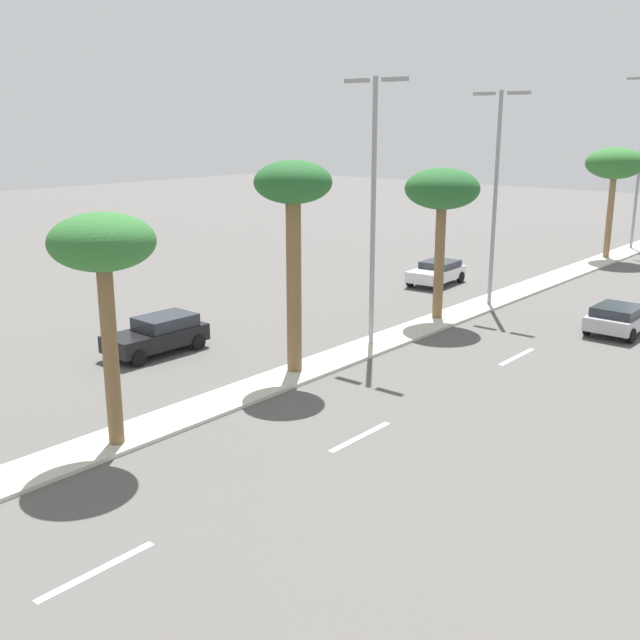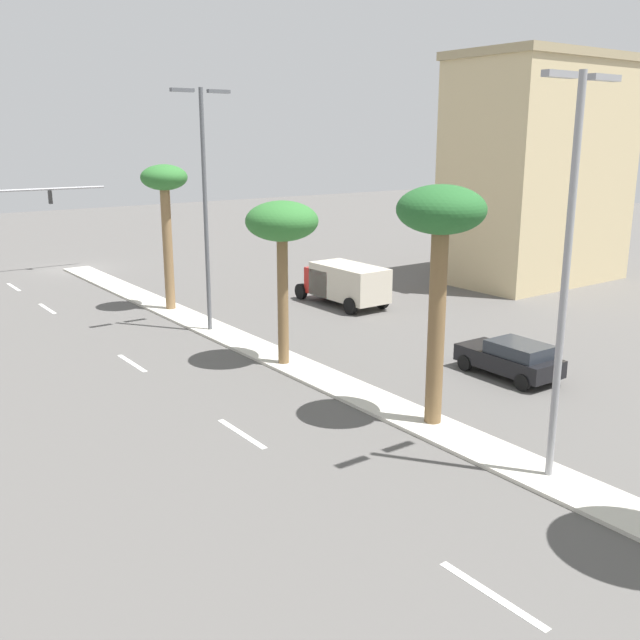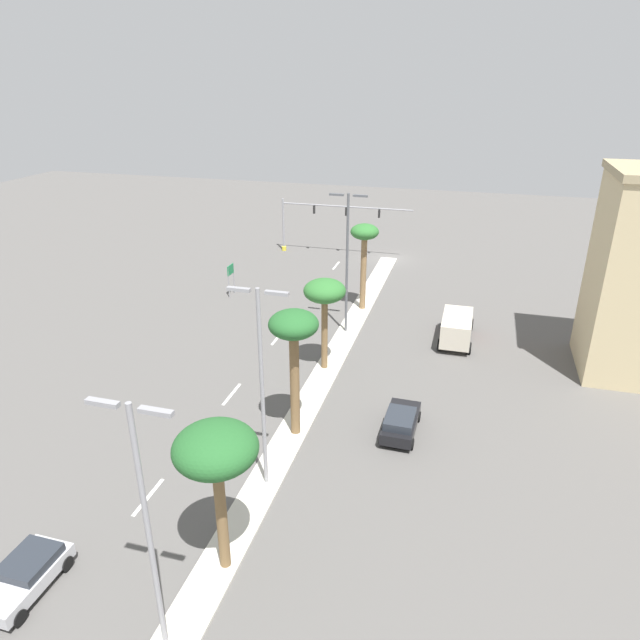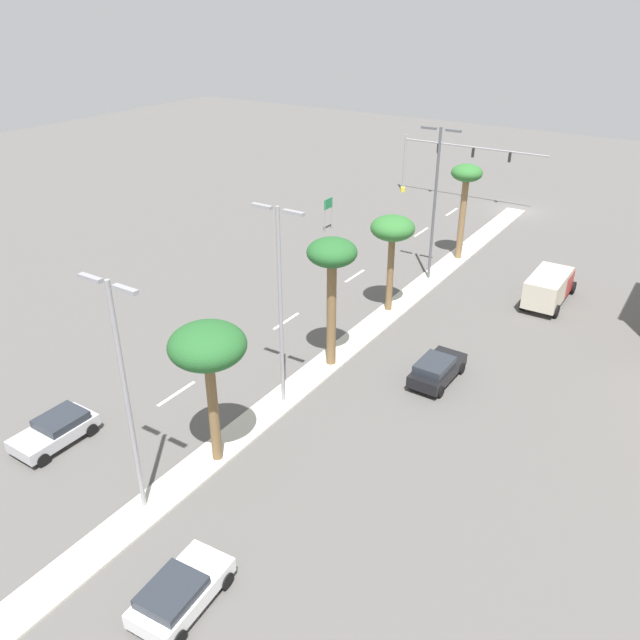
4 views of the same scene
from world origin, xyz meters
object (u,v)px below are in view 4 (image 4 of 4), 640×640
at_px(palm_tree_left, 208,349).
at_px(street_lamp_left, 280,295).
at_px(directional_road_sign, 328,208).
at_px(street_lamp_outboard, 435,195).
at_px(sedan_black_inboard, 437,369).
at_px(sedan_white_right, 180,592).
at_px(palm_tree_rear, 332,261).
at_px(palm_tree_far, 393,231).
at_px(sedan_silver_center, 56,430).
at_px(traffic_signal_gantry, 440,159).
at_px(palm_tree_near, 466,181).
at_px(street_lamp_center, 124,384).
at_px(box_truck, 549,286).

xyz_separation_m(palm_tree_left, street_lamp_left, (0.21, -5.51, 0.33)).
distance_m(directional_road_sign, street_lamp_outboard, 14.04).
xyz_separation_m(sedan_black_inboard, sedan_white_right, (1.55, 18.57, -0.07)).
distance_m(palm_tree_rear, sedan_black_inboard, 8.38).
bearing_deg(street_lamp_left, palm_tree_far, -88.36).
bearing_deg(sedan_silver_center, street_lamp_left, -129.36).
relative_size(traffic_signal_gantry, palm_tree_rear, 1.99).
height_order(palm_tree_rear, palm_tree_left, palm_tree_rear).
height_order(palm_tree_near, sedan_black_inboard, palm_tree_near).
xyz_separation_m(street_lamp_outboard, street_lamp_center, (0.04, 28.80, -0.41)).
relative_size(palm_tree_left, street_lamp_center, 0.67).
bearing_deg(street_lamp_center, sedan_white_right, 150.15).
bearing_deg(directional_road_sign, palm_tree_near, 179.78).
bearing_deg(street_lamp_outboard, directional_road_sign, -22.77).
bearing_deg(sedan_white_right, sedan_black_inboard, -94.77).
bearing_deg(directional_road_sign, sedan_silver_center, 99.34).
bearing_deg(traffic_signal_gantry, sedan_black_inboard, 113.59).
distance_m(directional_road_sign, street_lamp_left, 27.80).
relative_size(traffic_signal_gantry, palm_tree_near, 2.00).
height_order(directional_road_sign, palm_tree_far, palm_tree_far).
relative_size(street_lamp_left, sedan_black_inboard, 2.54).
bearing_deg(street_lamp_outboard, sedan_white_right, 98.61).
xyz_separation_m(sedan_white_right, box_truck, (-3.95, -32.23, 0.58)).
bearing_deg(street_lamp_outboard, street_lamp_center, 89.93).
bearing_deg(sedan_white_right, sedan_silver_center, -17.04).
bearing_deg(directional_road_sign, palm_tree_rear, 122.71).
bearing_deg(box_truck, sedan_black_inboard, 80.02).
bearing_deg(palm_tree_near, street_lamp_left, 90.03).
distance_m(directional_road_sign, sedan_silver_center, 33.64).
xyz_separation_m(palm_tree_near, sedan_white_right, (-4.46, 36.67, -5.71)).
bearing_deg(street_lamp_left, sedan_silver_center, 50.64).
distance_m(palm_tree_far, sedan_white_right, 25.99).
distance_m(street_lamp_outboard, box_truck, 10.22).
bearing_deg(street_lamp_center, palm_tree_far, -90.00).
distance_m(street_lamp_center, sedan_white_right, 7.77).
bearing_deg(palm_tree_rear, sedan_black_inboard, -164.20).
relative_size(palm_tree_far, box_truck, 1.13).
bearing_deg(sedan_white_right, street_lamp_outboard, -81.39).
bearing_deg(sedan_black_inboard, sedan_white_right, 85.23).
bearing_deg(palm_tree_rear, palm_tree_far, -86.72).
xyz_separation_m(street_lamp_left, box_truck, (-8.40, -19.93, -4.99)).
bearing_deg(street_lamp_left, traffic_signal_gantry, -77.72).
xyz_separation_m(palm_tree_near, box_truck, (-8.41, 4.45, -5.13)).
distance_m(sedan_black_inboard, sedan_silver_center, 19.97).
relative_size(palm_tree_left, street_lamp_left, 0.65).
xyz_separation_m(directional_road_sign, palm_tree_left, (-12.83, 29.94, 3.79)).
distance_m(traffic_signal_gantry, street_lamp_outboard, 22.39).
bearing_deg(street_lamp_center, box_truck, -106.57).
xyz_separation_m(palm_tree_rear, street_lamp_center, (0.47, 14.14, -0.34)).
height_order(palm_tree_far, sedan_silver_center, palm_tree_far).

